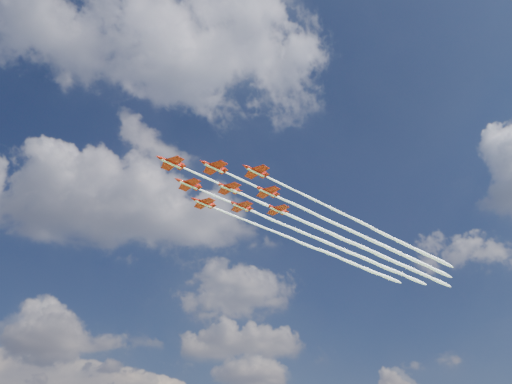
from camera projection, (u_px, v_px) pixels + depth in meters
jet_lead at (309, 224)px, 185.42m from camera, size 109.75×69.37×2.53m
jet_row2_port at (342, 226)px, 187.49m from camera, size 109.75×69.37×2.53m
jet_row2_starb at (315, 238)px, 196.14m from camera, size 109.75×69.37×2.53m
jet_row3_port at (375, 229)px, 189.56m from camera, size 109.75×69.37×2.53m
jet_row3_centre at (347, 240)px, 198.21m from camera, size 109.75×69.37×2.53m
jet_row3_starb at (321, 251)px, 206.87m from camera, size 109.75×69.37×2.53m
jet_row4_port at (378, 243)px, 200.28m from camera, size 109.75×69.37×2.53m
jet_row4_starb at (351, 253)px, 208.93m from camera, size 109.75×69.37×2.53m
jet_tail at (380, 255)px, 211.00m from camera, size 109.75×69.37×2.53m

